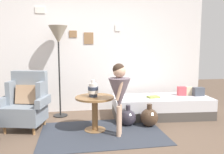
% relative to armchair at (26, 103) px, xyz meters
% --- Properties ---
extents(ground_plane, '(12.00, 12.00, 0.00)m').
position_rel_armchair_xyz_m(ground_plane, '(1.33, -0.96, -0.44)').
color(ground_plane, brown).
extents(gallery_wall, '(4.80, 0.12, 2.60)m').
position_rel_armchair_xyz_m(gallery_wall, '(1.33, 0.99, 0.86)').
color(gallery_wall, silver).
rests_on(gallery_wall, ground).
extents(rug, '(1.96, 1.31, 0.01)m').
position_rel_armchair_xyz_m(rug, '(1.23, -0.48, -0.43)').
color(rug, '#333842').
rests_on(rug, ground).
extents(armchair, '(0.85, 0.73, 0.97)m').
position_rel_armchair_xyz_m(armchair, '(0.00, 0.00, 0.00)').
color(armchair, '#9E7042').
rests_on(armchair, ground).
extents(daybed, '(1.96, 0.95, 0.40)m').
position_rel_armchair_xyz_m(daybed, '(2.52, 0.23, -0.24)').
color(daybed, '#4C4742').
rests_on(daybed, ground).
extents(pillow_head, '(0.22, 0.12, 0.17)m').
position_rel_armchair_xyz_m(pillow_head, '(3.29, 0.19, 0.05)').
color(pillow_head, '#474C56').
rests_on(pillow_head, daybed).
extents(pillow_mid, '(0.21, 0.13, 0.17)m').
position_rel_armchair_xyz_m(pillow_mid, '(3.10, 0.30, 0.05)').
color(pillow_mid, beige).
rests_on(pillow_mid, daybed).
extents(pillow_back, '(0.18, 0.14, 0.18)m').
position_rel_armchair_xyz_m(pillow_back, '(2.98, 0.28, 0.05)').
color(pillow_back, '#D64C56').
rests_on(pillow_back, daybed).
extents(side_table, '(0.64, 0.64, 0.57)m').
position_rel_armchair_xyz_m(side_table, '(1.13, -0.33, -0.02)').
color(side_table, olive).
rests_on(side_table, ground).
extents(vase_striped, '(0.17, 0.17, 0.28)m').
position_rel_armchair_xyz_m(vase_striped, '(1.11, -0.33, 0.25)').
color(vase_striped, '#2D384C').
rests_on(vase_striped, side_table).
extents(floor_lamp, '(0.36, 0.36, 1.79)m').
position_rel_armchair_xyz_m(floor_lamp, '(0.53, 0.61, 1.11)').
color(floor_lamp, black).
rests_on(floor_lamp, ground).
extents(person_child, '(0.34, 0.34, 1.14)m').
position_rel_armchair_xyz_m(person_child, '(1.48, -0.63, 0.29)').
color(person_child, '#D8AD8E').
rests_on(person_child, ground).
extents(book_on_daybed, '(0.24, 0.20, 0.03)m').
position_rel_armchair_xyz_m(book_on_daybed, '(2.33, 0.18, -0.02)').
color(book_on_daybed, '#95A449').
rests_on(book_on_daybed, daybed).
extents(demijohn_near, '(0.28, 0.28, 0.37)m').
position_rel_armchair_xyz_m(demijohn_near, '(1.73, -0.19, -0.29)').
color(demijohn_near, '#332D38').
rests_on(demijohn_near, ground).
extents(demijohn_far, '(0.31, 0.31, 0.40)m').
position_rel_armchair_xyz_m(demijohn_far, '(2.09, -0.29, -0.28)').
color(demijohn_far, '#473323').
rests_on(demijohn_far, ground).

